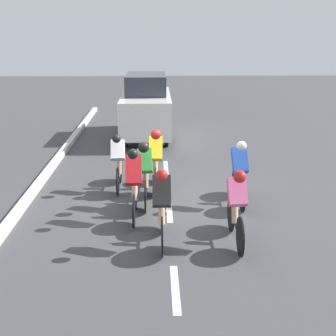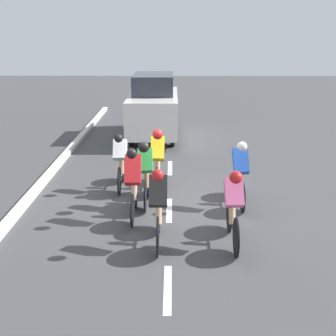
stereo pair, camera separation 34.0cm
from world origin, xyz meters
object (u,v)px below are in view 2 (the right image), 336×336
cyclist_red (133,181)px  support_car (153,106)px  cyclist_pink (233,205)px  cyclist_white (121,160)px  cyclist_black (158,205)px  cyclist_green (146,171)px  cyclist_blue (240,171)px  cyclist_yellow (158,157)px

cyclist_red → support_car: support_car is taller
cyclist_pink → support_car: size_ratio=0.39×
cyclist_white → cyclist_black: bearing=107.8°
cyclist_black → cyclist_green: 2.05m
cyclist_green → support_car: 6.87m
cyclist_black → support_car: support_car is taller
cyclist_blue → support_car: support_car is taller
cyclist_pink → cyclist_blue: size_ratio=1.05×
cyclist_green → support_car: (0.10, -6.86, 0.32)m
cyclist_pink → cyclist_white: size_ratio=1.06×
cyclist_red → cyclist_blue: 2.39m
cyclist_red → cyclist_green: size_ratio=0.99×
cyclist_blue → cyclist_white: 2.94m
cyclist_red → cyclist_blue: (-2.27, -0.75, -0.01)m
cyclist_yellow → cyclist_pink: bearing=115.4°
cyclist_blue → cyclist_white: bearing=-22.1°
cyclist_yellow → cyclist_white: size_ratio=1.00×
cyclist_green → cyclist_blue: size_ratio=1.02×
cyclist_white → cyclist_yellow: bearing=174.7°
cyclist_blue → support_car: 7.22m
cyclist_black → cyclist_red: bearing=-66.7°
cyclist_pink → cyclist_red: cyclist_red is taller
cyclist_green → support_car: support_car is taller
cyclist_yellow → support_car: size_ratio=0.37×
cyclist_blue → cyclist_yellow: bearing=-29.3°
cyclist_pink → cyclist_green: bearing=-50.5°
cyclist_yellow → cyclist_green: bearing=77.1°
cyclist_blue → support_car: size_ratio=0.38×
cyclist_green → cyclist_blue: cyclist_blue is taller
cyclist_yellow → cyclist_green: (0.23, 1.01, -0.03)m
cyclist_yellow → support_car: (0.33, -5.85, 0.29)m
cyclist_white → support_car: bearing=-95.6°
cyclist_red → support_car: size_ratio=0.38×
cyclist_yellow → cyclist_red: bearing=76.2°
cyclist_pink → cyclist_blue: 2.04m
cyclist_red → cyclist_green: bearing=-104.9°
cyclist_pink → cyclist_white: (2.33, -3.11, -0.03)m
cyclist_black → cyclist_blue: 2.64m
cyclist_black → cyclist_blue: (-1.72, -2.00, 0.01)m
cyclist_black → cyclist_yellow: 3.03m
cyclist_black → cyclist_red: cyclist_red is taller
cyclist_red → cyclist_blue: size_ratio=1.01×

